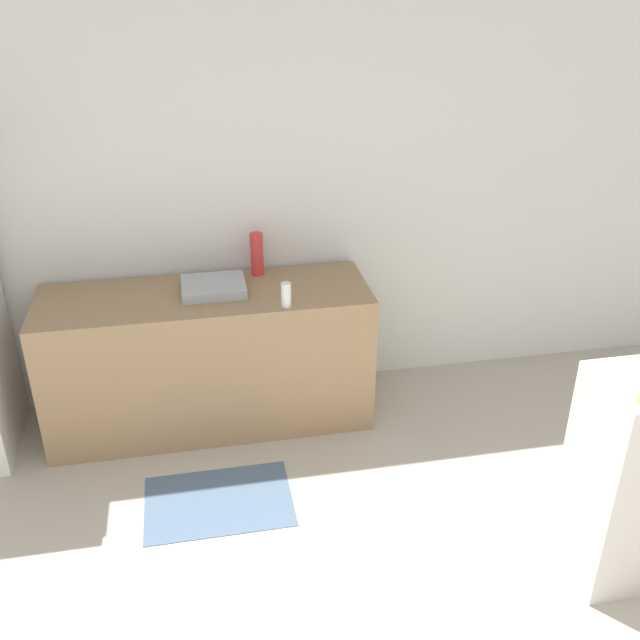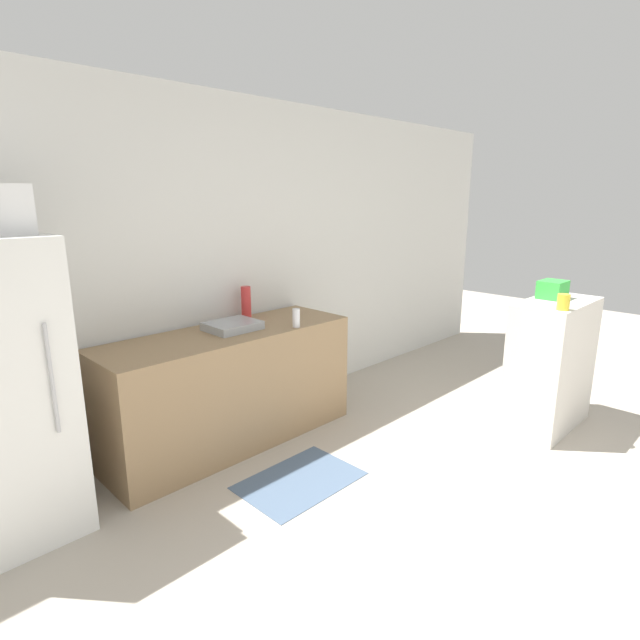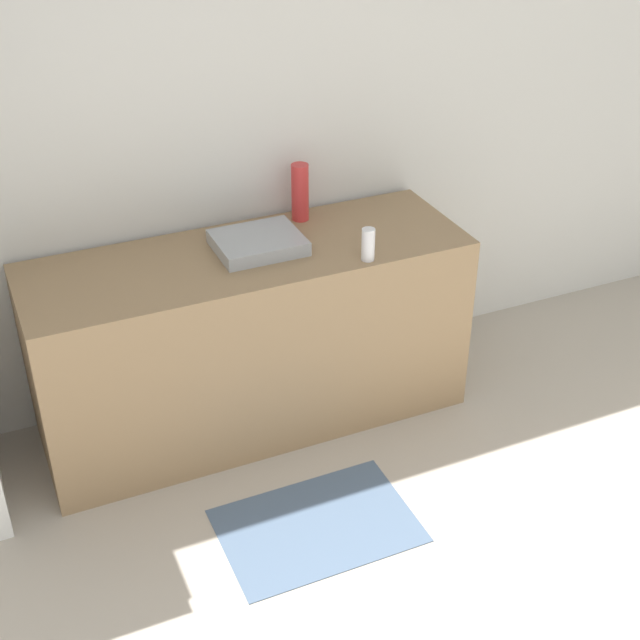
# 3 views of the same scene
# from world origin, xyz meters

# --- Properties ---
(wall_back) EXTENTS (8.00, 0.06, 2.60)m
(wall_back) POSITION_xyz_m (0.00, 3.25, 1.30)
(wall_back) COLOR silver
(wall_back) RESTS_ON ground_plane
(counter) EXTENTS (1.93, 0.64, 0.87)m
(counter) POSITION_xyz_m (-0.04, 2.88, 0.43)
(counter) COLOR #937551
(counter) RESTS_ON ground_plane
(sink_basin) EXTENTS (0.37, 0.31, 0.06)m
(sink_basin) POSITION_xyz_m (0.02, 2.90, 0.90)
(sink_basin) COLOR #9EA3A8
(sink_basin) RESTS_ON counter
(bottle_tall) EXTENTS (0.08, 0.08, 0.27)m
(bottle_tall) POSITION_xyz_m (0.30, 3.10, 1.00)
(bottle_tall) COLOR red
(bottle_tall) RESTS_ON counter
(bottle_short) EXTENTS (0.06, 0.06, 0.14)m
(bottle_short) POSITION_xyz_m (0.40, 2.62, 0.94)
(bottle_short) COLOR silver
(bottle_short) RESTS_ON counter
(shelf_cabinet) EXTENTS (0.83, 0.42, 1.04)m
(shelf_cabinet) POSITION_xyz_m (1.95, 1.28, 0.52)
(shelf_cabinet) COLOR silver
(shelf_cabinet) RESTS_ON ground_plane
(basket) EXTENTS (0.23, 0.18, 0.14)m
(basket) POSITION_xyz_m (2.01, 1.35, 1.11)
(basket) COLOR green
(basket) RESTS_ON shelf_cabinet
(jar) EXTENTS (0.09, 0.09, 0.12)m
(jar) POSITION_xyz_m (1.63, 1.13, 1.10)
(jar) COLOR yellow
(jar) RESTS_ON shelf_cabinet
(kitchen_rug) EXTENTS (0.78, 0.53, 0.01)m
(kitchen_rug) POSITION_xyz_m (-0.07, 2.09, 0.00)
(kitchen_rug) COLOR slate
(kitchen_rug) RESTS_ON ground_plane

